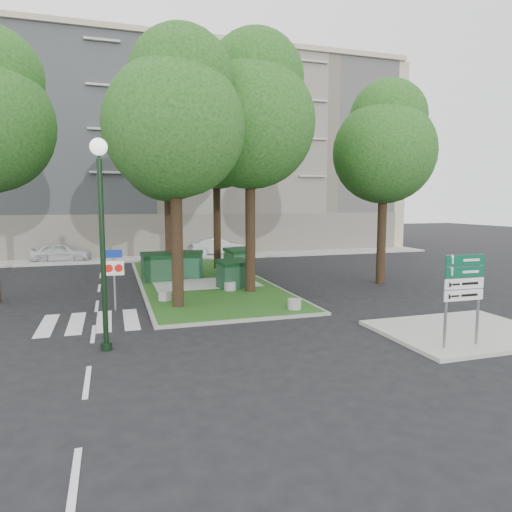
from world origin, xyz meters
name	(u,v)px	position (x,y,z in m)	size (l,w,h in m)	color
ground	(233,322)	(0.00, 0.00, 0.00)	(120.00, 120.00, 0.00)	black
median_island	(202,281)	(0.50, 8.00, 0.06)	(6.00, 16.00, 0.12)	#194614
median_kerb	(202,282)	(0.50, 8.00, 0.05)	(6.30, 16.30, 0.10)	gray
sidewalk_corner	(463,332)	(6.50, -3.50, 0.06)	(5.00, 4.00, 0.12)	#999993
building_sidewalk	(168,258)	(0.00, 18.50, 0.06)	(42.00, 3.00, 0.12)	#999993
zebra_crossing	(118,320)	(-3.75, 1.50, 0.01)	(5.00, 3.00, 0.01)	silver
apartment_building	(155,156)	(0.00, 26.00, 8.00)	(41.00, 12.00, 16.00)	tan
tree_median_near_left	(177,114)	(-1.41, 2.56, 7.32)	(5.20, 5.20, 10.53)	black
tree_median_near_right	(252,111)	(2.09, 4.56, 7.99)	(5.60, 5.60, 11.46)	black
tree_median_mid	(169,145)	(-0.91, 9.06, 6.98)	(4.80, 4.80, 9.99)	black
tree_median_far	(217,129)	(2.29, 12.06, 8.32)	(5.80, 5.80, 11.93)	black
tree_street_right	(385,143)	(9.09, 5.06, 6.98)	(5.00, 5.00, 10.06)	black
dumpster_a	(158,267)	(-1.68, 8.58, 0.82)	(1.66, 1.24, 1.45)	black
dumpster_b	(188,265)	(-0.08, 9.06, 0.80)	(1.79, 1.52, 1.41)	#134127
dumpster_c	(234,274)	(1.52, 5.61, 0.76)	(1.62, 1.30, 1.33)	black
dumpster_d	(239,260)	(3.00, 9.98, 0.80)	(1.80, 1.54, 1.42)	#123A1A
bollard_left	(165,296)	(-1.87, 3.75, 0.31)	(0.53, 0.53, 0.38)	gray
bollard_right	(294,304)	(2.57, 0.74, 0.30)	(0.51, 0.51, 0.37)	gray
bollard_mid	(230,286)	(1.19, 5.00, 0.31)	(0.53, 0.53, 0.38)	gray
litter_bin	(247,269)	(3.20, 9.01, 0.45)	(0.38, 0.38, 0.67)	yellow
street_lamp	(101,219)	(-4.09, -1.76, 3.63)	(0.46, 0.46, 5.77)	black
traffic_sign_pole	(114,269)	(-3.81, 3.00, 1.58)	(0.74, 0.13, 2.47)	slate
directional_sign	(463,286)	(5.29, -4.74, 1.81)	(1.27, 0.09, 2.55)	slate
car_white	(61,252)	(-7.17, 18.84, 0.67)	(1.58, 3.92, 1.34)	silver
car_silver	(218,247)	(3.93, 19.50, 0.68)	(1.44, 4.13, 1.36)	#9CA0A4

